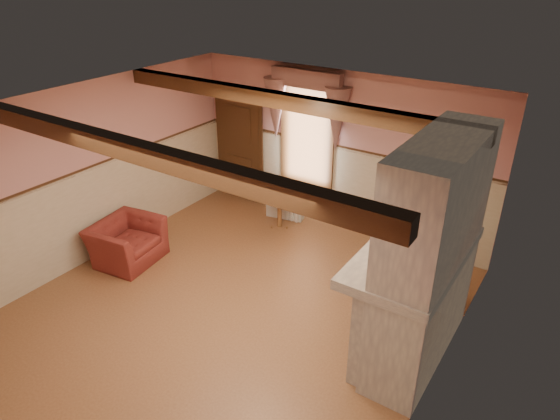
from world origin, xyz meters
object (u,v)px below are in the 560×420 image
Objects in this scene: radiator at (285,203)px; oil_lamp at (435,218)px; bowl at (417,245)px; armchair at (127,242)px; mantel_clock at (431,224)px; side_table at (280,213)px.

oil_lamp is (3.13, -1.44, 1.26)m from radiator.
radiator is at bearing 155.23° from oil_lamp.
oil_lamp reaches higher than bowl.
armchair is 3.16× the size of bowl.
mantel_clock is at bearing -37.76° from radiator.
mantel_clock is (3.13, -1.55, 1.22)m from radiator.
side_table is 3.66m from bowl.
armchair is 1.88× the size of side_table.
mantel_clock is (3.03, -1.20, 1.25)m from side_table.
armchair is 2.69m from side_table.
side_table is 1.96× the size of oil_lamp.
bowl is (4.43, 0.61, 1.12)m from armchair.
radiator is 2.14× the size of bowl.
bowl is 0.59m from oil_lamp.
oil_lamp is at bearing -82.76° from armchair.
oil_lamp is (4.43, 1.19, 1.22)m from armchair.
bowl is at bearing -29.10° from side_table.
mantel_clock reaches higher than radiator.
radiator is 3.70m from mantel_clock.
armchair reaches higher than side_table.
armchair is at bearing -121.54° from side_table.
radiator is at bearing -34.15° from armchair.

